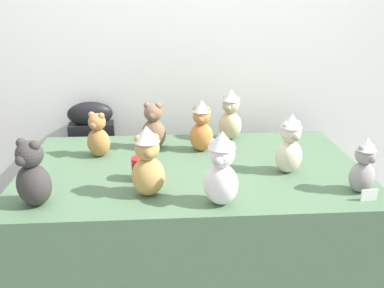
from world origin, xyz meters
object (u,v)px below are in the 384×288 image
(display_table, at_px, (192,231))
(party_cup_red, at_px, (140,169))
(teddy_bear_honey, at_px, (148,162))
(teddy_bear_snow, at_px, (221,169))
(teddy_bear_caramel, at_px, (98,136))
(teddy_bear_charcoal, at_px, (32,175))
(teddy_bear_ash, at_px, (363,166))
(teddy_bear_mocha, at_px, (153,127))
(teddy_bear_cream, at_px, (290,144))
(teddy_bear_sand, at_px, (230,115))
(teddy_bear_ginger, at_px, (201,126))
(instrument_case, at_px, (95,170))

(display_table, distance_m, party_cup_red, 0.51)
(teddy_bear_honey, bearing_deg, teddy_bear_snow, -28.16)
(teddy_bear_caramel, distance_m, party_cup_red, 0.39)
(teddy_bear_charcoal, height_order, party_cup_red, teddy_bear_charcoal)
(display_table, distance_m, teddy_bear_caramel, 0.71)
(teddy_bear_ash, xyz_separation_m, teddy_bear_mocha, (-0.91, 0.59, 0.00))
(teddy_bear_charcoal, bearing_deg, teddy_bear_ash, 26.96)
(teddy_bear_honey, bearing_deg, display_table, 44.94)
(teddy_bear_honey, bearing_deg, teddy_bear_mocha, 79.31)
(display_table, bearing_deg, teddy_bear_charcoal, -152.35)
(teddy_bear_snow, distance_m, party_cup_red, 0.43)
(teddy_bear_honey, xyz_separation_m, teddy_bear_mocha, (0.01, 0.56, -0.03))
(teddy_bear_cream, relative_size, teddy_bear_ash, 1.17)
(teddy_bear_sand, relative_size, teddy_bear_honey, 0.97)
(teddy_bear_ginger, relative_size, teddy_bear_ash, 1.14)
(teddy_bear_honey, relative_size, party_cup_red, 2.82)
(teddy_bear_honey, distance_m, teddy_bear_ginger, 0.57)
(instrument_case, relative_size, teddy_bear_ash, 3.73)
(display_table, xyz_separation_m, party_cup_red, (-0.25, -0.14, 0.43))
(teddy_bear_sand, bearing_deg, teddy_bear_ash, -27.78)
(teddy_bear_cream, relative_size, teddy_bear_mocha, 1.11)
(instrument_case, relative_size, teddy_bear_cream, 3.19)
(display_table, xyz_separation_m, teddy_bear_cream, (0.46, -0.10, 0.52))
(teddy_bear_sand, bearing_deg, instrument_case, -165.34)
(instrument_case, distance_m, party_cup_red, 0.90)
(teddy_bear_ash, height_order, party_cup_red, teddy_bear_ash)
(display_table, height_order, teddy_bear_cream, teddy_bear_cream)
(teddy_bear_sand, relative_size, teddy_bear_charcoal, 1.06)
(display_table, distance_m, teddy_bear_ash, 0.92)
(teddy_bear_caramel, bearing_deg, teddy_bear_honey, -37.10)
(teddy_bear_ash, bearing_deg, teddy_bear_snow, 167.10)
(teddy_bear_ginger, height_order, teddy_bear_charcoal, same)
(teddy_bear_ginger, xyz_separation_m, party_cup_red, (-0.31, -0.35, -0.08))
(teddy_bear_charcoal, bearing_deg, teddy_bear_cream, 38.48)
(teddy_bear_caramel, bearing_deg, party_cup_red, -30.92)
(teddy_bear_caramel, bearing_deg, display_table, 2.07)
(teddy_bear_caramel, bearing_deg, teddy_bear_mocha, 40.93)
(instrument_case, bearing_deg, teddy_bear_ginger, -37.17)
(display_table, relative_size, teddy_bear_snow, 5.34)
(teddy_bear_ash, bearing_deg, instrument_case, 125.27)
(teddy_bear_honey, relative_size, teddy_bear_caramel, 1.29)
(teddy_bear_mocha, height_order, teddy_bear_caramel, teddy_bear_mocha)
(teddy_bear_mocha, bearing_deg, teddy_bear_sand, 25.86)
(teddy_bear_sand, relative_size, teddy_bear_ginger, 1.06)
(teddy_bear_sand, relative_size, teddy_bear_mocha, 1.15)
(teddy_bear_ash, height_order, teddy_bear_charcoal, teddy_bear_charcoal)
(teddy_bear_honey, height_order, teddy_bear_mocha, teddy_bear_honey)
(display_table, distance_m, teddy_bear_charcoal, 0.90)
(teddy_bear_snow, relative_size, party_cup_red, 2.86)
(display_table, relative_size, teddy_bear_charcoal, 5.92)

